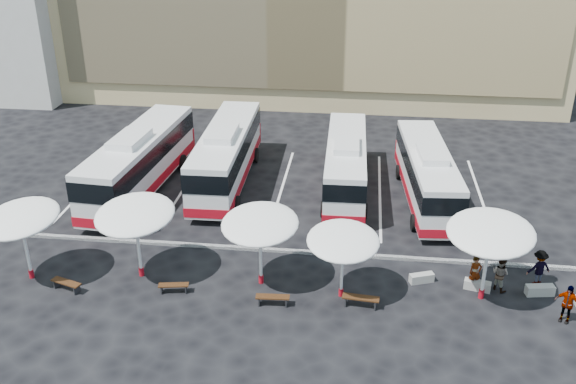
# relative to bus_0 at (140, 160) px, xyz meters

# --- Properties ---
(ground) EXTENTS (120.00, 120.00, 0.00)m
(ground) POSITION_rel_bus_0_xyz_m (8.45, -6.80, -2.00)
(ground) COLOR black
(ground) RESTS_ON ground
(curb_divider) EXTENTS (34.00, 0.25, 0.15)m
(curb_divider) POSITION_rel_bus_0_xyz_m (8.45, -6.30, -1.93)
(curb_divider) COLOR black
(curb_divider) RESTS_ON ground
(bay_lines) EXTENTS (24.15, 12.00, 0.01)m
(bay_lines) POSITION_rel_bus_0_xyz_m (8.45, 1.20, -2.00)
(bay_lines) COLOR white
(bay_lines) RESTS_ON ground
(bus_0) EXTENTS (3.55, 12.50, 3.92)m
(bus_0) POSITION_rel_bus_0_xyz_m (0.00, 0.00, 0.00)
(bus_0) COLOR white
(bus_0) RESTS_ON ground
(bus_1) EXTENTS (3.00, 12.11, 3.83)m
(bus_1) POSITION_rel_bus_0_xyz_m (4.94, 1.75, -0.04)
(bus_1) COLOR white
(bus_1) RESTS_ON ground
(bus_2) EXTENTS (2.76, 11.06, 3.49)m
(bus_2) POSITION_rel_bus_0_xyz_m (12.31, 1.53, -0.22)
(bus_2) COLOR white
(bus_2) RESTS_ON ground
(bus_3) EXTENTS (3.25, 11.18, 3.50)m
(bus_3) POSITION_rel_bus_0_xyz_m (17.05, 0.60, -0.21)
(bus_3) COLOR white
(bus_3) RESTS_ON ground
(sunshade_0) EXTENTS (4.72, 4.75, 3.73)m
(sunshade_0) POSITION_rel_bus_0_xyz_m (-2.06, -10.10, 1.17)
(sunshade_0) COLOR white
(sunshade_0) RESTS_ON ground
(sunshade_1) EXTENTS (4.18, 4.22, 3.85)m
(sunshade_1) POSITION_rel_bus_0_xyz_m (3.07, -9.29, 1.27)
(sunshade_1) COLOR white
(sunshade_1) RESTS_ON ground
(sunshade_2) EXTENTS (3.95, 3.99, 3.68)m
(sunshade_2) POSITION_rel_bus_0_xyz_m (8.84, -9.22, 1.13)
(sunshade_2) COLOR white
(sunshade_2) RESTS_ON ground
(sunshade_3) EXTENTS (3.55, 3.58, 3.36)m
(sunshade_3) POSITION_rel_bus_0_xyz_m (12.60, -9.83, 0.85)
(sunshade_3) COLOR white
(sunshade_3) RESTS_ON ground
(sunshade_4) EXTENTS (4.74, 4.77, 3.95)m
(sunshade_4) POSITION_rel_bus_0_xyz_m (18.89, -9.24, 1.36)
(sunshade_4) COLOR white
(sunshade_4) RESTS_ON ground
(wood_bench_0) EXTENTS (1.55, 0.86, 0.46)m
(wood_bench_0) POSITION_rel_bus_0_xyz_m (0.06, -10.90, -1.65)
(wood_bench_0) COLOR black
(wood_bench_0) RESTS_ON ground
(wood_bench_1) EXTENTS (1.41, 0.59, 0.42)m
(wood_bench_1) POSITION_rel_bus_0_xyz_m (4.99, -10.48, -1.68)
(wood_bench_1) COLOR black
(wood_bench_1) RESTS_ON ground
(wood_bench_2) EXTENTS (1.52, 0.49, 0.46)m
(wood_bench_2) POSITION_rel_bus_0_xyz_m (9.63, -10.91, -1.65)
(wood_bench_2) COLOR black
(wood_bench_2) RESTS_ON ground
(wood_bench_3) EXTENTS (1.66, 0.59, 0.50)m
(wood_bench_3) POSITION_rel_bus_0_xyz_m (13.49, -10.56, -1.62)
(wood_bench_3) COLOR black
(wood_bench_3) RESTS_ON ground
(conc_bench_0) EXTENTS (1.20, 0.76, 0.43)m
(conc_bench_0) POSITION_rel_bus_0_xyz_m (16.30, -8.24, -1.79)
(conc_bench_0) COLOR gray
(conc_bench_0) RESTS_ON ground
(conc_bench_1) EXTENTS (1.25, 0.68, 0.45)m
(conc_bench_1) POSITION_rel_bus_0_xyz_m (18.81, -8.57, -1.78)
(conc_bench_1) COLOR gray
(conc_bench_1) RESTS_ON ground
(conc_bench_2) EXTENTS (1.32, 0.63, 0.48)m
(conc_bench_2) POSITION_rel_bus_0_xyz_m (21.57, -8.66, -1.76)
(conc_bench_2) COLOR gray
(conc_bench_2) RESTS_ON ground
(passenger_0) EXTENTS (0.67, 0.52, 1.63)m
(passenger_0) POSITION_rel_bus_0_xyz_m (18.66, -8.40, -1.19)
(passenger_0) COLOR black
(passenger_0) RESTS_ON ground
(passenger_1) EXTENTS (1.03, 1.02, 1.68)m
(passenger_1) POSITION_rel_bus_0_xyz_m (19.79, -8.45, -1.16)
(passenger_1) COLOR black
(passenger_1) RESTS_ON ground
(passenger_2) EXTENTS (1.12, 0.89, 1.78)m
(passenger_2) POSITION_rel_bus_0_xyz_m (22.15, -10.56, -1.11)
(passenger_2) COLOR black
(passenger_2) RESTS_ON ground
(passenger_3) EXTENTS (1.29, 0.98, 1.77)m
(passenger_3) POSITION_rel_bus_0_xyz_m (21.62, -7.76, -1.12)
(passenger_3) COLOR black
(passenger_3) RESTS_ON ground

